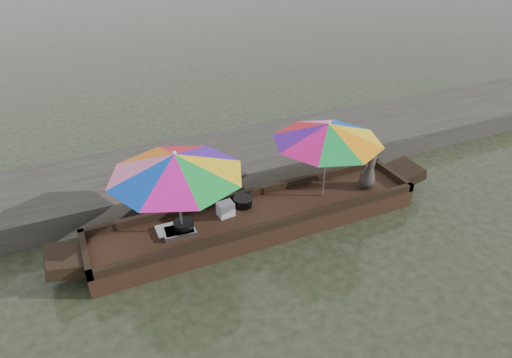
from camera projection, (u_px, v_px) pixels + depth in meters
name	position (u px, v px, depth m)	size (l,w,h in m)	color
water	(258.00, 228.00, 8.47)	(80.00, 80.00, 0.00)	black
dock	(217.00, 164.00, 10.06)	(22.00, 2.20, 0.50)	#2D2B26
boat_hull	(258.00, 220.00, 8.38)	(6.11, 1.20, 0.35)	black
cooking_pot	(184.00, 226.00, 7.77)	(0.35, 0.35, 0.18)	black
tray_crayfish	(179.00, 232.00, 7.72)	(0.53, 0.37, 0.09)	silver
tray_scallop	(172.00, 230.00, 7.79)	(0.53, 0.37, 0.06)	silver
charcoal_grill	(243.00, 202.00, 8.43)	(0.34, 0.34, 0.16)	black
supply_bag	(226.00, 209.00, 8.14)	(0.28, 0.22, 0.26)	silver
vendor	(370.00, 164.00, 8.80)	(0.51, 0.33, 1.03)	#3B342E
umbrella_bow	(178.00, 194.00, 7.39)	(2.21, 2.21, 1.55)	#4714A5
umbrella_stern	(326.00, 160.00, 8.38)	(2.02, 2.02, 1.55)	blue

